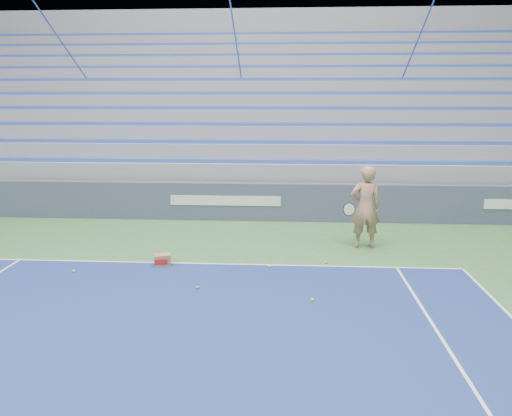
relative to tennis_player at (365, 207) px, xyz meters
The scene contains 9 objects.
sponsor_barrier 4.44m from the tennis_player, 145.08° to the left, with size 30.00×0.32×1.10m.
bleachers 9.12m from the tennis_player, 113.75° to the left, with size 31.00×9.15×7.30m.
tennis_player is the anchor object (origin of this frame).
ball_box 4.86m from the tennis_player, 160.10° to the right, with size 0.40×0.35×0.26m.
tennis_ball_0 6.65m from the tennis_player, 160.68° to the right, with size 0.07×0.07×0.07m, color #BBD22B.
tennis_ball_1 4.66m from the tennis_player, 140.44° to the right, with size 0.07×0.07×0.07m, color #BBD22B.
tennis_ball_2 1.86m from the tennis_player, 127.89° to the right, with size 0.07×0.07×0.07m, color #BBD22B.
tennis_ball_3 3.75m from the tennis_player, 112.39° to the right, with size 0.07×0.07×0.07m, color #BBD22B.
tennis_ball_4 2.90m from the tennis_player, 143.33° to the right, with size 0.07×0.07×0.07m, color #BBD22B.
Camera 1 is at (1.77, 1.71, 3.56)m, focal length 35.00 mm.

